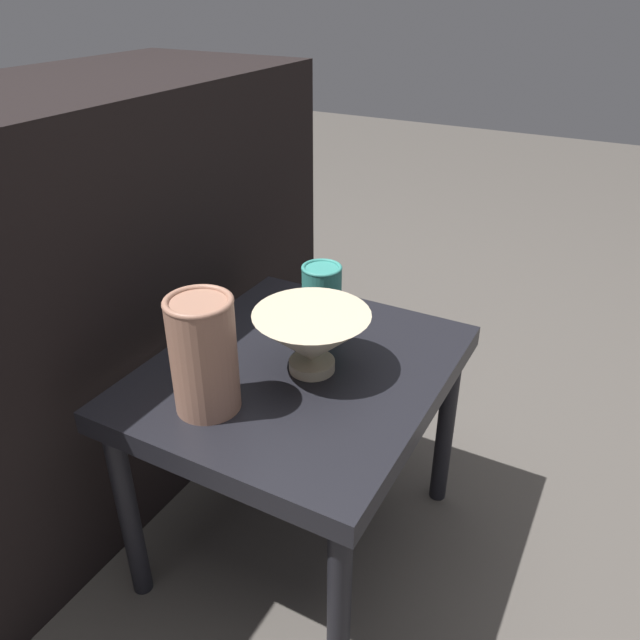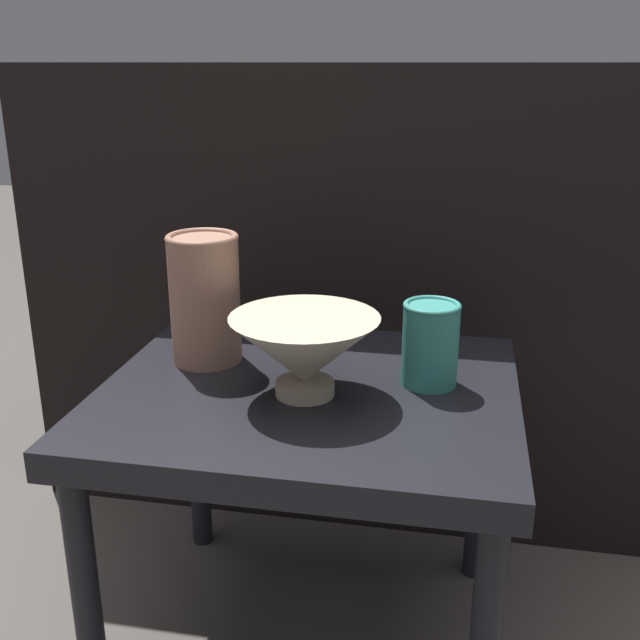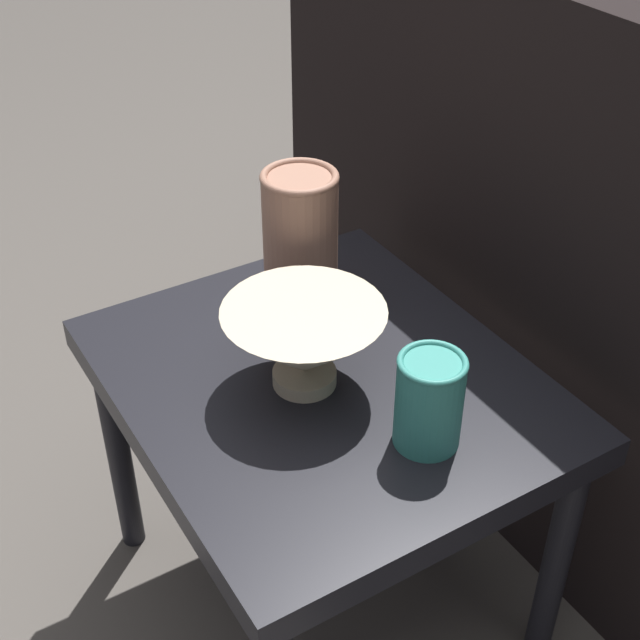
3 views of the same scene
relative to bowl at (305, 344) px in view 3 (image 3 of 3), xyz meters
The scene contains 6 objects.
ground_plane 0.49m from the bowl, 95.63° to the left, with size 8.00×8.00×0.00m, color #4C4742.
table 0.12m from the bowl, 95.63° to the left, with size 0.57×0.49×0.43m.
couch_backdrop 0.59m from the bowl, 90.25° to the left, with size 1.23×0.50×0.85m.
bowl is the anchor object (origin of this frame).
vase_textured_left 0.20m from the bowl, 151.37° to the left, with size 0.10×0.10×0.19m.
vase_colorful_right 0.17m from the bowl, 22.97° to the left, with size 0.08×0.08×0.12m.
Camera 3 is at (0.74, -0.45, 1.14)m, focal length 50.00 mm.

